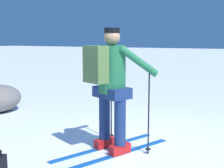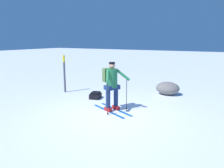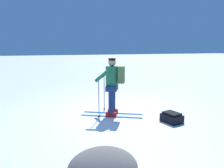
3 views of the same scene
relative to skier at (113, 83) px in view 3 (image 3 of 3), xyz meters
The scene contains 3 objects.
ground_plane 1.03m from the skier, 109.23° to the left, with size 80.00×80.00×0.00m, color white.
skier is the anchor object (origin of this frame).
dropped_backpack 1.84m from the skier, 36.54° to the right, with size 0.51×0.59×0.26m.
Camera 3 is at (-1.55, -6.20, 1.99)m, focal length 35.00 mm.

